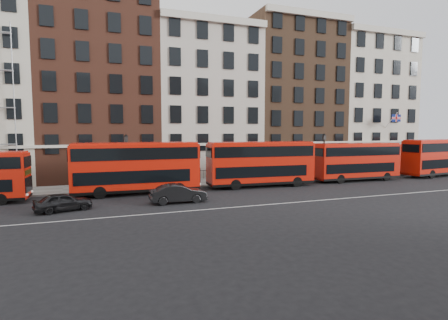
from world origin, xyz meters
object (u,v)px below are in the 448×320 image
object	(u,v)px
car_rear	(63,202)
bus_e	(439,156)
bus_d	(356,161)
car_front	(178,193)
bus_b	(136,167)
bus_c	(260,163)
traffic_light	(407,156)

from	to	relation	value
car_rear	bus_e	bearing A→B (deg)	-99.63
bus_d	car_front	world-z (taller)	bus_d
bus_b	car_rear	xyz separation A→B (m)	(-5.72, -4.98, -1.87)
car_front	bus_e	bearing A→B (deg)	-82.49
bus_d	car_front	distance (m)	22.53
bus_b	bus_e	size ratio (longest dim) A/B	1.00
bus_c	traffic_light	xyz separation A→B (m)	(21.97, 2.02, -0.05)
bus_d	bus_b	bearing A→B (deg)	-178.48
bus_b	car_front	size ratio (longest dim) A/B	2.49
bus_b	traffic_light	world-z (taller)	bus_b
bus_c	bus_e	bearing A→B (deg)	3.01
car_front	traffic_light	size ratio (longest dim) A/B	1.39
bus_b	bus_c	distance (m)	12.51
car_front	car_rear	bearing A→B (deg)	89.69
car_rear	car_front	xyz separation A→B (m)	(8.50, 0.04, 0.08)
bus_e	bus_c	bearing A→B (deg)	173.99
bus_c	bus_d	world-z (taller)	bus_c
bus_c	car_front	size ratio (longest dim) A/B	2.46
bus_d	car_rear	size ratio (longest dim) A/B	2.64
bus_b	bus_d	xyz separation A→B (m)	(24.70, 0.00, -0.20)
bus_e	traffic_light	size ratio (longest dim) A/B	3.46
bus_c	bus_e	size ratio (longest dim) A/B	0.99
bus_c	car_rear	distance (m)	18.98
traffic_light	car_front	bearing A→B (deg)	-167.61
traffic_light	bus_b	bearing A→B (deg)	-176.65
bus_d	car_front	xyz separation A→B (m)	(-21.92, -4.95, -1.59)
bus_b	bus_d	world-z (taller)	bus_b
bus_d	bus_e	xyz separation A→B (m)	(13.00, -0.00, 0.16)
bus_c	car_rear	size ratio (longest dim) A/B	2.83
bus_b	bus_d	size ratio (longest dim) A/B	1.08
bus_b	bus_e	world-z (taller)	bus_b
bus_c	car_front	distance (m)	11.05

